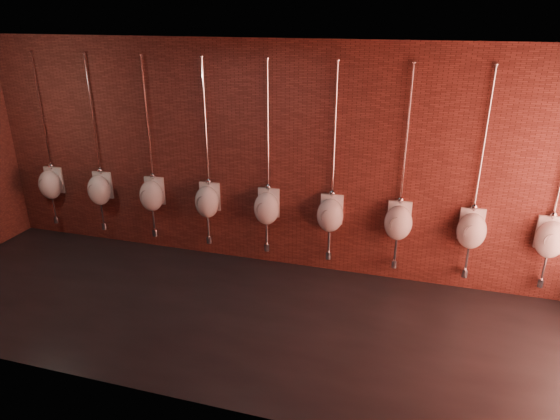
% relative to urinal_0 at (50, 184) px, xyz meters
% --- Properties ---
extents(ground, '(8.50, 8.50, 0.00)m').
position_rel_urinal_0_xyz_m(ground, '(3.55, -1.37, -0.92)').
color(ground, black).
rests_on(ground, ground).
extents(room_shell, '(8.54, 3.04, 3.22)m').
position_rel_urinal_0_xyz_m(room_shell, '(3.55, -1.37, 1.09)').
color(room_shell, black).
rests_on(room_shell, ground).
extents(urinal_0, '(0.40, 0.36, 2.72)m').
position_rel_urinal_0_xyz_m(urinal_0, '(0.00, 0.00, 0.00)').
color(urinal_0, white).
rests_on(urinal_0, ground).
extents(urinal_1, '(0.40, 0.36, 2.72)m').
position_rel_urinal_0_xyz_m(urinal_1, '(0.92, 0.00, 0.00)').
color(urinal_1, white).
rests_on(urinal_1, ground).
extents(urinal_2, '(0.40, 0.36, 2.72)m').
position_rel_urinal_0_xyz_m(urinal_2, '(1.83, 0.00, 0.00)').
color(urinal_2, white).
rests_on(urinal_2, ground).
extents(urinal_3, '(0.40, 0.36, 2.72)m').
position_rel_urinal_0_xyz_m(urinal_3, '(2.75, 0.00, 0.00)').
color(urinal_3, white).
rests_on(urinal_3, ground).
extents(urinal_4, '(0.40, 0.36, 2.72)m').
position_rel_urinal_0_xyz_m(urinal_4, '(3.67, 0.00, 0.00)').
color(urinal_4, white).
rests_on(urinal_4, ground).
extents(urinal_5, '(0.40, 0.36, 2.72)m').
position_rel_urinal_0_xyz_m(urinal_5, '(4.59, 0.00, 0.00)').
color(urinal_5, white).
rests_on(urinal_5, ground).
extents(urinal_6, '(0.40, 0.36, 2.72)m').
position_rel_urinal_0_xyz_m(urinal_6, '(5.50, 0.00, 0.00)').
color(urinal_6, white).
rests_on(urinal_6, ground).
extents(urinal_7, '(0.40, 0.36, 2.72)m').
position_rel_urinal_0_xyz_m(urinal_7, '(6.42, 0.00, 0.00)').
color(urinal_7, white).
rests_on(urinal_7, ground).
extents(urinal_8, '(0.40, 0.36, 2.72)m').
position_rel_urinal_0_xyz_m(urinal_8, '(7.34, 0.00, 0.00)').
color(urinal_8, white).
rests_on(urinal_8, ground).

